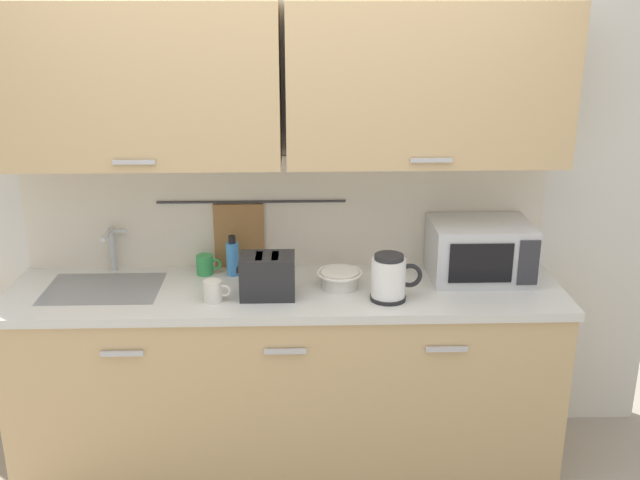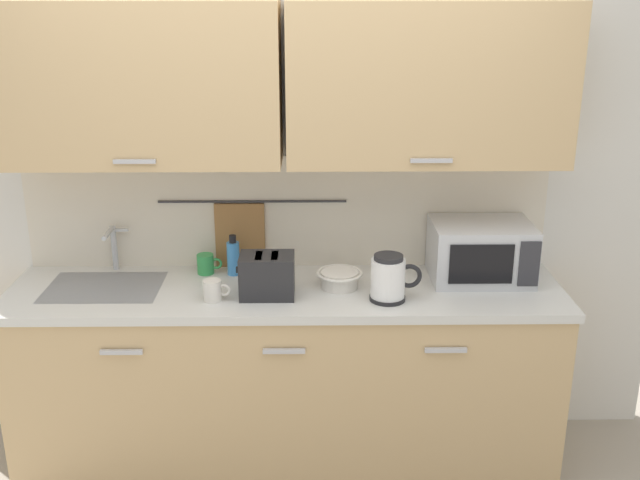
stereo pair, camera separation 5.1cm
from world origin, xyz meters
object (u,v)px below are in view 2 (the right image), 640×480
Objects in this scene: mug_near_sink at (213,290)px; mixing_bowl at (339,278)px; toaster at (267,275)px; mug_by_kettle at (206,264)px; electric_kettle at (389,278)px; microwave at (481,251)px; dish_soap_bottle at (233,257)px.

mixing_bowl is at bearing 14.57° from mug_near_sink.
toaster reaches higher than mug_by_kettle.
electric_kettle is at bearing -21.37° from mug_by_kettle.
mug_by_kettle is (-1.29, 0.08, -0.09)m from microwave.
electric_kettle is 0.90m from mug_by_kettle.
dish_soap_bottle is 0.14m from mug_by_kettle.
microwave is 0.68m from mixing_bowl.
electric_kettle is 1.89× the size of mug_near_sink.
mug_near_sink is at bearing -165.43° from mixing_bowl.
mixing_bowl is at bearing 144.95° from electric_kettle.
microwave is 3.83× the size of mug_by_kettle.
electric_kettle is 0.78m from dish_soap_bottle.
microwave is 2.03× the size of electric_kettle.
toaster is at bearing -164.15° from mixing_bowl.
toaster is (-0.99, -0.19, -0.04)m from microwave.
toaster is at bearing -56.13° from dish_soap_bottle.
electric_kettle is 0.54m from toaster.
microwave reaches higher than mug_by_kettle.
dish_soap_bottle is at bearing 176.74° from microwave.
microwave is 2.15× the size of mixing_bowl.
mug_near_sink is at bearing -168.53° from microwave.
microwave is at bearing 8.81° from mixing_bowl.
mixing_bowl is at bearing 15.85° from toaster.
microwave is 0.52m from electric_kettle.
microwave is 3.83× the size of mug_near_sink.
mug_near_sink is (-0.77, 0.00, -0.05)m from electric_kettle.
mixing_bowl is 1.78× the size of mug_by_kettle.
electric_kettle is at bearing -24.04° from dish_soap_bottle.
dish_soap_bottle reaches higher than mug_by_kettle.
microwave is 1.80× the size of toaster.
mug_near_sink is 0.33m from mug_by_kettle.
mug_near_sink is 0.58m from mixing_bowl.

